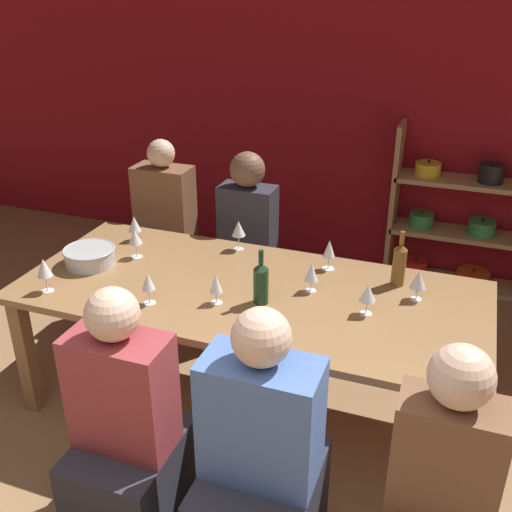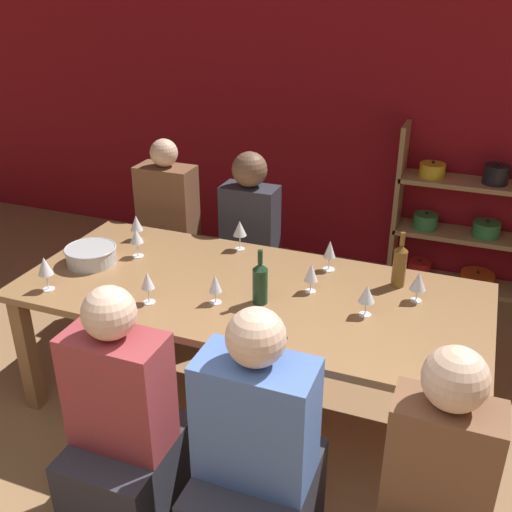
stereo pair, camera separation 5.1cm
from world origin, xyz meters
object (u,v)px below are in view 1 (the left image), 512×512
at_px(wine_bottle_green, 399,264).
at_px(mixing_bowl, 90,256).
at_px(person_far_a, 248,263).
at_px(person_near_b, 261,479).
at_px(wine_glass_empty_d, 148,282).
at_px(person_far_b, 168,249).
at_px(wine_glass_empty_f, 134,224).
at_px(shelf_unit, 484,229).
at_px(wine_glass_white_a, 216,285).
at_px(person_near_a, 128,440).
at_px(dining_table, 250,302).
at_px(wine_glass_empty_a, 135,238).
at_px(wine_bottle_dark, 261,282).
at_px(wine_glass_empty_c, 368,293).
at_px(wine_glass_red_a, 311,273).
at_px(wine_glass_empty_g, 44,268).
at_px(wine_glass_empty_h, 239,229).
at_px(wine_glass_empty_e, 329,249).
at_px(cell_phone, 273,335).
at_px(wine_glass_empty_b, 418,280).

bearing_deg(wine_bottle_green, mixing_bowl, -167.86).
relative_size(person_far_a, person_near_b, 1.02).
xyz_separation_m(wine_glass_empty_d, person_far_b, (-0.54, 1.18, -0.42)).
bearing_deg(wine_glass_empty_f, shelf_unit, 37.77).
relative_size(wine_glass_empty_d, wine_glass_empty_f, 1.08).
xyz_separation_m(wine_glass_white_a, person_near_a, (-0.13, -0.71, -0.44)).
distance_m(shelf_unit, dining_table, 2.29).
relative_size(wine_glass_empty_a, person_near_a, 0.14).
distance_m(mixing_bowl, wine_bottle_dark, 1.07).
bearing_deg(wine_glass_empty_c, person_far_b, 150.56).
relative_size(wine_glass_white_a, person_far_a, 0.13).
height_order(shelf_unit, wine_glass_red_a, shelf_unit).
xyz_separation_m(mixing_bowl, wine_glass_empty_f, (0.07, 0.38, 0.06)).
relative_size(dining_table, wine_glass_empty_g, 12.98).
relative_size(mixing_bowl, wine_glass_empty_d, 1.70).
bearing_deg(wine_glass_empty_g, wine_glass_empty_h, 47.73).
bearing_deg(mixing_bowl, wine_glass_red_a, 5.88).
xyz_separation_m(wine_glass_empty_f, wine_glass_empty_h, (0.65, 0.10, 0.02)).
bearing_deg(wine_glass_empty_e, dining_table, -132.01).
bearing_deg(wine_glass_empty_c, dining_table, 176.58).
distance_m(wine_bottle_dark, wine_glass_empty_c, 0.53).
xyz_separation_m(dining_table, cell_phone, (0.26, -0.38, 0.08)).
distance_m(wine_bottle_green, person_far_a, 1.25).
bearing_deg(wine_bottle_dark, wine_glass_empty_f, 155.48).
bearing_deg(cell_phone, wine_glass_white_a, 152.68).
bearing_deg(wine_glass_empty_h, shelf_unit, 46.71).
bearing_deg(shelf_unit, wine_glass_empty_h, -133.29).
distance_m(wine_glass_white_a, cell_phone, 0.42).
distance_m(wine_glass_empty_f, cell_phone, 1.37).
relative_size(wine_bottle_dark, wine_glass_empty_c, 1.78).
height_order(dining_table, person_far_b, person_far_b).
relative_size(wine_glass_empty_f, person_far_a, 0.13).
distance_m(wine_glass_empty_c, wine_glass_empty_d, 1.09).
xyz_separation_m(wine_glass_empty_a, wine_glass_red_a, (1.07, -0.04, -0.02)).
height_order(wine_bottle_green, person_near_b, person_near_b).
xyz_separation_m(wine_bottle_dark, wine_glass_empty_e, (0.23, 0.48, 0.01)).
bearing_deg(wine_glass_empty_h, wine_glass_empty_f, -171.27).
relative_size(shelf_unit, person_near_a, 1.17).
relative_size(wine_glass_empty_e, person_near_b, 0.14).
relative_size(dining_table, mixing_bowl, 8.36).
xyz_separation_m(wine_glass_red_a, person_near_b, (0.08, -1.02, -0.43)).
bearing_deg(person_near_a, wine_glass_empty_b, 45.36).
bearing_deg(cell_phone, person_far_b, 134.48).
height_order(wine_glass_empty_a, wine_glass_red_a, wine_glass_empty_a).
bearing_deg(wine_glass_empty_d, wine_glass_white_a, 20.72).
xyz_separation_m(wine_glass_empty_a, person_far_a, (0.43, 0.70, -0.42)).
relative_size(shelf_unit, wine_bottle_dark, 4.72).
distance_m(wine_glass_empty_b, person_far_b, 1.97).
relative_size(wine_glass_empty_a, wine_glass_white_a, 1.07).
height_order(wine_glass_empty_c, wine_glass_red_a, wine_glass_empty_c).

